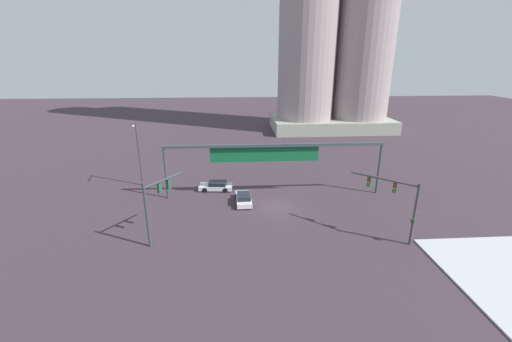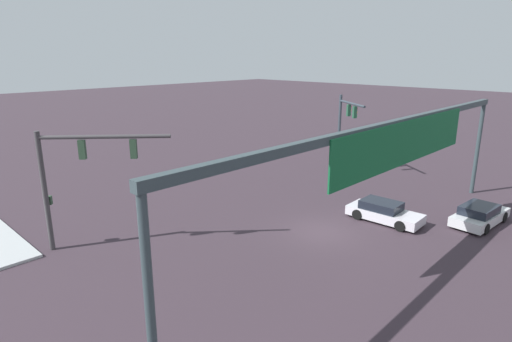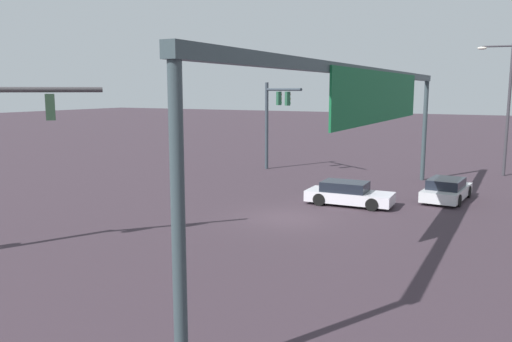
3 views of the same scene
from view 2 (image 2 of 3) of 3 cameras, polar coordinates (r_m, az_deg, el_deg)
name	(u,v)px [view 2 (image 2 of 3)]	position (r m, az deg, el deg)	size (l,w,h in m)	color
ground_plane	(323,232)	(24.50, 9.04, -8.18)	(222.53, 222.53, 0.00)	#3A2D36
traffic_signal_near_corner	(74,169)	(22.68, -23.40, 0.26)	(4.90, 4.75, 6.21)	#3F3D3F
traffic_signal_opposite_side	(345,121)	(36.95, 11.90, 6.64)	(2.86, 4.03, 6.43)	#323C46
overhead_sign_gantry	(398,141)	(21.38, 18.61, 3.86)	(27.25, 0.43, 6.79)	#354348
sedan_car_approaching	(480,215)	(28.43, 28.00, -5.25)	(4.47, 2.22, 1.21)	silver
sedan_car_waiting_far	(384,212)	(26.72, 16.88, -5.32)	(2.00, 4.44, 1.21)	silver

